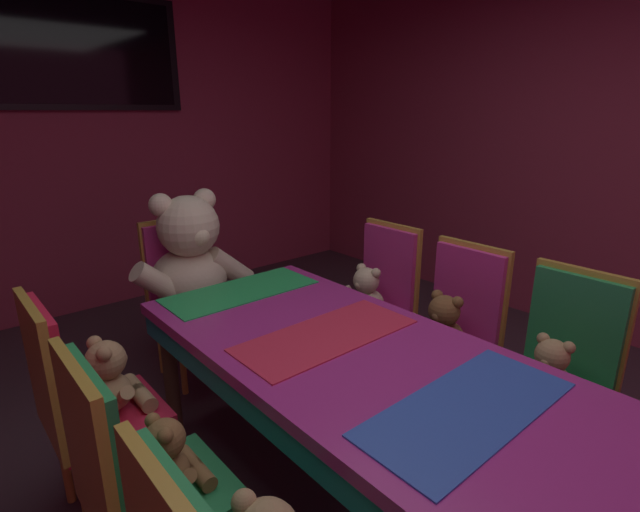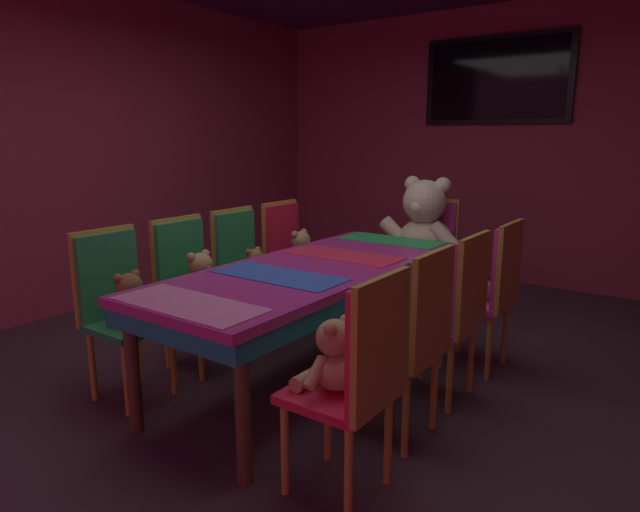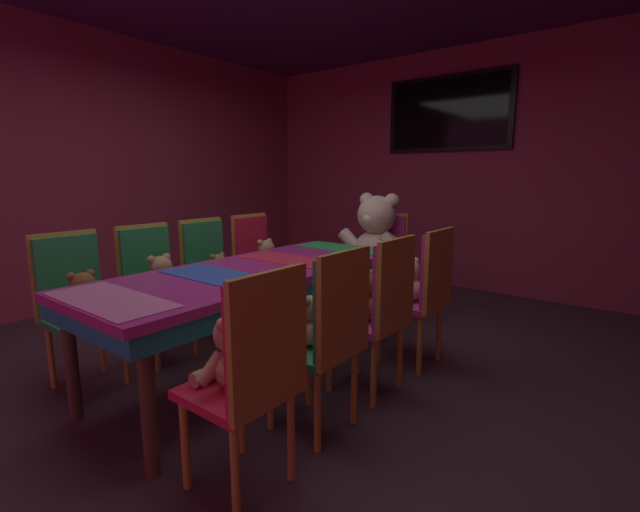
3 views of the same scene
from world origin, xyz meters
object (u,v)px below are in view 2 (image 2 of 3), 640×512
(banquet_table, at_px, (314,279))
(king_teddy_bear, at_px, (423,228))
(throne_chair, at_px, (431,244))
(teddy_left_3, at_px, (302,252))
(wall_tv, at_px, (497,80))
(chair_left_2, at_px, (241,262))
(chair_right_1, at_px, (417,328))
(teddy_right_0, at_px, (333,359))
(teddy_right_3, at_px, (473,279))
(chair_right_2, at_px, (458,302))
(teddy_left_2, at_px, (256,268))
(chair_left_3, at_px, (287,250))
(teddy_right_1, at_px, (390,326))
(teddy_right_2, at_px, (434,298))
(chair_left_1, at_px, (187,277))
(teddy_left_1, at_px, (202,280))
(teddy_left_0, at_px, (131,302))
(chair_right_0, at_px, (363,367))
(chair_right_3, at_px, (495,282))
(chair_left_0, at_px, (115,296))

(banquet_table, relative_size, king_teddy_bear, 3.04)
(throne_chair, bearing_deg, king_teddy_bear, -0.00)
(teddy_left_3, distance_m, wall_tv, 2.81)
(chair_left_2, distance_m, chair_right_1, 1.78)
(teddy_right_0, bearing_deg, banquet_table, -49.54)
(teddy_right_3, distance_m, king_teddy_bear, 1.04)
(chair_right_1, distance_m, chair_right_2, 0.53)
(teddy_left_2, distance_m, teddy_right_3, 1.52)
(chair_right_2, relative_size, king_teddy_bear, 1.29)
(chair_left_3, height_order, teddy_right_1, chair_left_3)
(chair_right_1, relative_size, teddy_right_2, 3.00)
(chair_left_3, relative_size, throne_chair, 1.00)
(chair_left_2, bearing_deg, chair_right_2, -0.95)
(wall_tv, bearing_deg, king_teddy_bear, -90.00)
(chair_right_2, bearing_deg, chair_left_1, 16.69)
(teddy_left_1, xyz_separation_m, teddy_right_0, (1.41, -0.57, -0.00))
(wall_tv, bearing_deg, teddy_right_3, -72.97)
(teddy_left_2, distance_m, throne_chair, 1.60)
(teddy_right_2, bearing_deg, throne_chair, -64.98)
(throne_chair, bearing_deg, chair_right_1, 22.59)
(teddy_left_0, bearing_deg, banquet_table, 49.39)
(banquet_table, distance_m, chair_left_3, 1.19)
(chair_left_1, bearing_deg, teddy_left_2, 76.25)
(chair_left_2, distance_m, chair_left_3, 0.55)
(chair_right_1, relative_size, chair_right_2, 1.00)
(teddy_left_0, distance_m, teddy_left_2, 1.08)
(teddy_left_2, height_order, teddy_right_1, teddy_right_1)
(banquet_table, bearing_deg, chair_right_0, -44.22)
(chair_left_2, distance_m, wall_tv, 3.30)
(chair_left_2, bearing_deg, king_teddy_bear, 55.70)
(teddy_right_3, height_order, wall_tv, wall_tv)
(chair_right_3, distance_m, king_teddy_bear, 1.14)
(king_teddy_bear, bearing_deg, teddy_right_1, 20.67)
(banquet_table, distance_m, chair_right_1, 0.88)
(chair_left_3, height_order, teddy_right_0, chair_left_3)
(teddy_left_3, height_order, chair_right_3, chair_right_3)
(chair_right_2, relative_size, wall_tv, 0.67)
(teddy_left_3, bearing_deg, wall_tv, 72.64)
(chair_right_3, relative_size, king_teddy_bear, 1.29)
(teddy_left_2, distance_m, chair_right_3, 1.66)
(teddy_left_3, xyz_separation_m, throne_chair, (0.72, 0.89, 0.00))
(chair_left_0, bearing_deg, throne_chair, 71.55)
(chair_right_1, height_order, wall_tv, wall_tv)
(teddy_right_3, bearing_deg, chair_left_1, 34.12)
(teddy_right_2, bearing_deg, teddy_left_3, -22.38)
(chair_left_0, relative_size, king_teddy_bear, 1.29)
(chair_right_3, bearing_deg, throne_chair, -46.80)
(chair_left_3, height_order, teddy_right_2, chair_left_3)
(teddy_left_1, relative_size, teddy_left_2, 1.26)
(teddy_left_3, bearing_deg, chair_left_0, -94.26)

